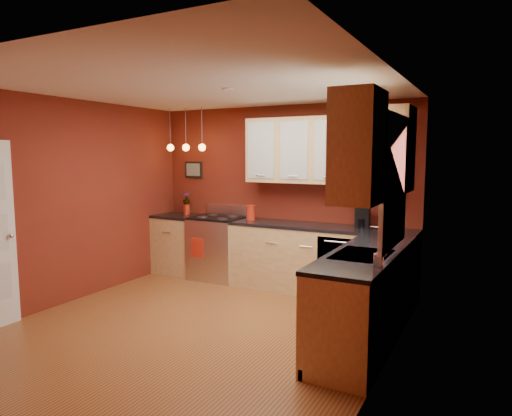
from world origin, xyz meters
The scene contains 26 objects.
floor centered at (0.00, 0.00, 0.00)m, with size 4.20×4.20×0.00m, color #9D622D.
ceiling centered at (0.00, 0.00, 2.60)m, with size 4.00×4.20×0.02m, color #EEE5CF.
wall_back centered at (0.00, 2.10, 1.30)m, with size 4.00×0.02×2.60m, color maroon.
wall_front centered at (0.00, -2.10, 1.30)m, with size 4.00×0.02×2.60m, color maroon.
wall_left centered at (-2.00, 0.00, 1.30)m, with size 0.02×4.20×2.60m, color maroon.
wall_right centered at (2.00, 0.00, 1.30)m, with size 0.02×4.20×2.60m, color maroon.
base_cabinets_back_left centered at (-1.65, 1.80, 0.45)m, with size 0.70×0.60×0.90m, color #E5BF7B.
base_cabinets_back_right centered at (0.73, 1.80, 0.45)m, with size 2.54×0.60×0.90m, color #E5BF7B.
base_cabinets_right centered at (1.70, 0.45, 0.45)m, with size 0.60×2.10×0.90m, color #E5BF7B.
counter_back_left centered at (-1.65, 1.80, 0.92)m, with size 0.70×0.62×0.04m, color black.
counter_back_right centered at (0.73, 1.80, 0.92)m, with size 2.54×0.62×0.04m, color black.
counter_right centered at (1.70, 0.45, 0.92)m, with size 0.62×2.10×0.04m, color black.
gas_range centered at (-0.92, 1.80, 0.48)m, with size 0.76×0.64×1.11m.
dishwasher_front centered at (1.10, 1.51, 0.45)m, with size 0.60×0.02×0.80m, color silver.
sink centered at (1.70, 0.30, 0.92)m, with size 0.50×0.70×0.33m.
window centered at (1.97, 0.30, 1.69)m, with size 0.06×1.02×1.22m.
upper_cabinets_back centered at (0.60, 1.93, 1.95)m, with size 2.00×0.35×0.90m, color #E5BF7B.
upper_cabinets_right centered at (1.82, 0.32, 1.95)m, with size 0.35×1.95×0.90m, color #E5BF7B.
wall_picture centered at (-1.55, 2.08, 1.65)m, with size 0.32×0.03×0.26m, color black.
pendant_lights centered at (-1.45, 1.75, 2.01)m, with size 0.71×0.11×0.66m.
red_canister centered at (-0.35, 1.82, 1.05)m, with size 0.15×0.15×0.22m.
red_vase centered at (-1.56, 1.89, 1.02)m, with size 0.10×0.10×0.17m, color #B22413.
flowers centered at (-1.56, 1.89, 1.19)m, with size 0.12×0.12×0.22m, color #B22413.
coffee_maker centered at (1.27, 1.91, 1.06)m, with size 0.20×0.19×0.26m.
soap_pump centered at (1.95, -0.11, 1.02)m, with size 0.07×0.08×0.16m, color white.
dish_towel centered at (-1.07, 1.47, 0.52)m, with size 0.21×0.01×0.29m, color #B22413.
Camera 1 is at (2.82, -3.98, 1.90)m, focal length 32.00 mm.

